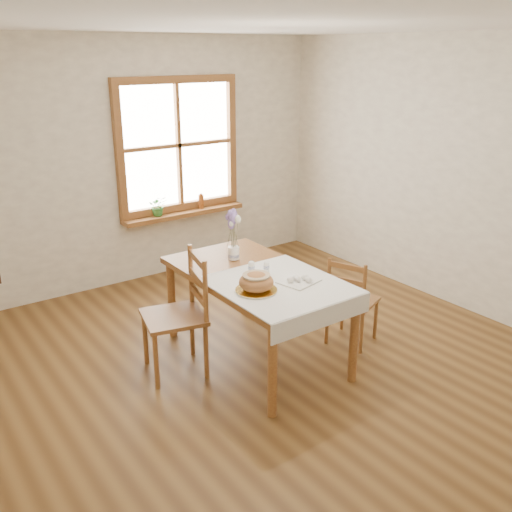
{
  "coord_description": "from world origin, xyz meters",
  "views": [
    {
      "loc": [
        -2.47,
        -3.15,
        2.44
      ],
      "look_at": [
        0.0,
        0.3,
        0.9
      ],
      "focal_mm": 40.0,
      "sensor_mm": 36.0,
      "label": 1
    }
  ],
  "objects_px": {
    "chair_left": "(173,315)",
    "bread_plate": "(256,290)",
    "flower_vase": "(234,254)",
    "chair_right": "(353,299)",
    "dining_table": "(256,283)"
  },
  "relations": [
    {
      "from": "dining_table",
      "to": "flower_vase",
      "type": "height_order",
      "value": "flower_vase"
    },
    {
      "from": "bread_plate",
      "to": "chair_left",
      "type": "bearing_deg",
      "value": 131.06
    },
    {
      "from": "chair_left",
      "to": "flower_vase",
      "type": "distance_m",
      "value": 0.78
    },
    {
      "from": "chair_right",
      "to": "flower_vase",
      "type": "xyz_separation_m",
      "value": [
        -0.81,
        0.64,
        0.4
      ]
    },
    {
      "from": "chair_left",
      "to": "bread_plate",
      "type": "distance_m",
      "value": 0.72
    },
    {
      "from": "dining_table",
      "to": "bread_plate",
      "type": "relative_size",
      "value": 5.32
    },
    {
      "from": "chair_left",
      "to": "bread_plate",
      "type": "bearing_deg",
      "value": 54.48
    },
    {
      "from": "bread_plate",
      "to": "flower_vase",
      "type": "distance_m",
      "value": 0.73
    },
    {
      "from": "dining_table",
      "to": "chair_right",
      "type": "xyz_separation_m",
      "value": [
        0.84,
        -0.27,
        -0.26
      ]
    },
    {
      "from": "chair_left",
      "to": "bread_plate",
      "type": "height_order",
      "value": "chair_left"
    },
    {
      "from": "chair_right",
      "to": "flower_vase",
      "type": "height_order",
      "value": "flower_vase"
    },
    {
      "from": "flower_vase",
      "to": "chair_right",
      "type": "bearing_deg",
      "value": -38.05
    },
    {
      "from": "chair_left",
      "to": "chair_right",
      "type": "xyz_separation_m",
      "value": [
        1.5,
        -0.46,
        -0.09
      ]
    },
    {
      "from": "dining_table",
      "to": "bread_plate",
      "type": "bearing_deg",
      "value": -125.34
    },
    {
      "from": "dining_table",
      "to": "flower_vase",
      "type": "bearing_deg",
      "value": 85.19
    }
  ]
}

